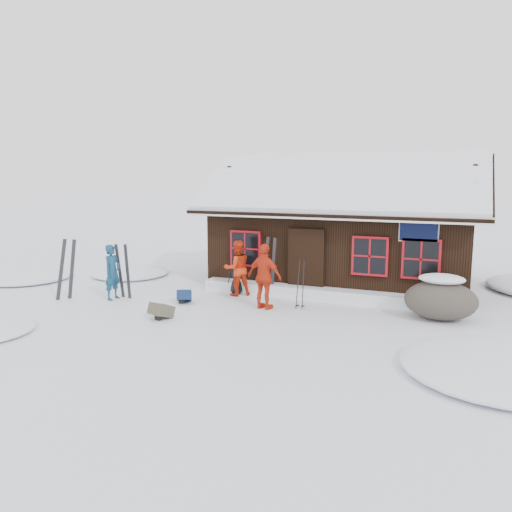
{
  "coord_description": "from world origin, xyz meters",
  "views": [
    {
      "loc": [
        5.23,
        -11.84,
        3.63
      ],
      "look_at": [
        -0.34,
        1.47,
        1.3
      ],
      "focal_mm": 35.0,
      "sensor_mm": 36.0,
      "label": 1
    }
  ],
  "objects_px": {
    "backpack_olive": "(161,313)",
    "ski_poles": "(300,285)",
    "skier_crouched": "(236,277)",
    "ski_pair_left": "(67,270)",
    "boulder": "(441,299)",
    "backpack_blue": "(184,298)",
    "skier_orange_left": "(237,268)",
    "skier_orange_right": "(265,277)",
    "skier_teal": "(113,272)"
  },
  "relations": [
    {
      "from": "boulder",
      "to": "ski_pair_left",
      "type": "xyz_separation_m",
      "value": [
        -10.31,
        -2.01,
        0.35
      ]
    },
    {
      "from": "skier_teal",
      "to": "backpack_olive",
      "type": "distance_m",
      "value": 2.81
    },
    {
      "from": "skier_orange_left",
      "to": "boulder",
      "type": "distance_m",
      "value": 5.89
    },
    {
      "from": "ski_poles",
      "to": "skier_crouched",
      "type": "bearing_deg",
      "value": 158.59
    },
    {
      "from": "ski_poles",
      "to": "skier_orange_left",
      "type": "bearing_deg",
      "value": 161.9
    },
    {
      "from": "skier_teal",
      "to": "backpack_olive",
      "type": "bearing_deg",
      "value": -113.52
    },
    {
      "from": "skier_orange_left",
      "to": "boulder",
      "type": "xyz_separation_m",
      "value": [
        5.87,
        -0.36,
        -0.31
      ]
    },
    {
      "from": "skier_orange_right",
      "to": "backpack_olive",
      "type": "height_order",
      "value": "skier_orange_right"
    },
    {
      "from": "backpack_olive",
      "to": "ski_poles",
      "type": "bearing_deg",
      "value": 56.15
    },
    {
      "from": "skier_teal",
      "to": "boulder",
      "type": "distance_m",
      "value": 9.18
    },
    {
      "from": "skier_orange_right",
      "to": "boulder",
      "type": "height_order",
      "value": "skier_orange_right"
    },
    {
      "from": "skier_orange_right",
      "to": "backpack_olive",
      "type": "distance_m",
      "value": 2.93
    },
    {
      "from": "ski_pair_left",
      "to": "backpack_olive",
      "type": "xyz_separation_m",
      "value": [
        3.71,
        -0.68,
        -0.73
      ]
    },
    {
      "from": "skier_crouched",
      "to": "ski_pair_left",
      "type": "xyz_separation_m",
      "value": [
        -4.32,
        -2.57,
        0.35
      ]
    },
    {
      "from": "skier_orange_left",
      "to": "skier_orange_right",
      "type": "height_order",
      "value": "skier_orange_right"
    },
    {
      "from": "skier_teal",
      "to": "ski_pair_left",
      "type": "height_order",
      "value": "ski_pair_left"
    },
    {
      "from": "backpack_blue",
      "to": "backpack_olive",
      "type": "height_order",
      "value": "backpack_olive"
    },
    {
      "from": "backpack_blue",
      "to": "skier_orange_right",
      "type": "bearing_deg",
      "value": -20.57
    },
    {
      "from": "skier_crouched",
      "to": "ski_poles",
      "type": "bearing_deg",
      "value": -34.04
    },
    {
      "from": "backpack_olive",
      "to": "skier_crouched",
      "type": "bearing_deg",
      "value": 97.7
    },
    {
      "from": "skier_teal",
      "to": "skier_orange_right",
      "type": "xyz_separation_m",
      "value": [
        4.55,
        0.71,
        0.09
      ]
    },
    {
      "from": "skier_crouched",
      "to": "ski_pair_left",
      "type": "relative_size",
      "value": 0.58
    },
    {
      "from": "skier_orange_left",
      "to": "backpack_blue",
      "type": "relative_size",
      "value": 3.24
    },
    {
      "from": "skier_orange_left",
      "to": "boulder",
      "type": "height_order",
      "value": "skier_orange_left"
    },
    {
      "from": "ski_poles",
      "to": "backpack_olive",
      "type": "distance_m",
      "value": 3.81
    },
    {
      "from": "ski_pair_left",
      "to": "skier_orange_left",
      "type": "bearing_deg",
      "value": 0.73
    },
    {
      "from": "skier_crouched",
      "to": "skier_orange_left",
      "type": "bearing_deg",
      "value": -71.4
    },
    {
      "from": "skier_orange_left",
      "to": "boulder",
      "type": "bearing_deg",
      "value": 132.13
    },
    {
      "from": "skier_teal",
      "to": "backpack_blue",
      "type": "xyz_separation_m",
      "value": [
        2.15,
        0.46,
        -0.67
      ]
    },
    {
      "from": "skier_crouched",
      "to": "backpack_blue",
      "type": "height_order",
      "value": "skier_crouched"
    },
    {
      "from": "skier_orange_left",
      "to": "skier_crouched",
      "type": "xyz_separation_m",
      "value": [
        -0.12,
        0.19,
        -0.31
      ]
    },
    {
      "from": "skier_crouched",
      "to": "skier_teal",
      "type": "bearing_deg",
      "value": -158.84
    },
    {
      "from": "skier_crouched",
      "to": "boulder",
      "type": "distance_m",
      "value": 6.01
    },
    {
      "from": "skier_crouched",
      "to": "boulder",
      "type": "relative_size",
      "value": 0.59
    },
    {
      "from": "skier_orange_left",
      "to": "ski_pair_left",
      "type": "bearing_deg",
      "value": -16.2
    },
    {
      "from": "skier_teal",
      "to": "skier_crouched",
      "type": "bearing_deg",
      "value": -53.83
    },
    {
      "from": "skier_orange_left",
      "to": "ski_pair_left",
      "type": "xyz_separation_m",
      "value": [
        -4.44,
        -2.37,
        0.03
      ]
    },
    {
      "from": "skier_orange_right",
      "to": "backpack_blue",
      "type": "xyz_separation_m",
      "value": [
        -2.4,
        -0.25,
        -0.76
      ]
    },
    {
      "from": "skier_teal",
      "to": "ski_pair_left",
      "type": "relative_size",
      "value": 0.88
    },
    {
      "from": "boulder",
      "to": "ski_pair_left",
      "type": "bearing_deg",
      "value": -168.96
    },
    {
      "from": "skier_orange_left",
      "to": "skier_teal",
      "type": "bearing_deg",
      "value": -14.06
    },
    {
      "from": "skier_orange_right",
      "to": "boulder",
      "type": "relative_size",
      "value": 1.0
    },
    {
      "from": "boulder",
      "to": "backpack_blue",
      "type": "xyz_separation_m",
      "value": [
        -6.9,
        -1.04,
        -0.39
      ]
    },
    {
      "from": "backpack_blue",
      "to": "backpack_olive",
      "type": "bearing_deg",
      "value": -106.08
    },
    {
      "from": "skier_orange_right",
      "to": "ski_poles",
      "type": "xyz_separation_m",
      "value": [
        0.89,
        0.41,
        -0.25
      ]
    },
    {
      "from": "skier_teal",
      "to": "ski_poles",
      "type": "height_order",
      "value": "skier_teal"
    },
    {
      "from": "skier_teal",
      "to": "ski_poles",
      "type": "relative_size",
      "value": 1.18
    },
    {
      "from": "ski_pair_left",
      "to": "boulder",
      "type": "bearing_deg",
      "value": -16.36
    },
    {
      "from": "ski_poles",
      "to": "backpack_blue",
      "type": "distance_m",
      "value": 3.4
    },
    {
      "from": "skier_orange_left",
      "to": "ski_poles",
      "type": "relative_size",
      "value": 1.23
    }
  ]
}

